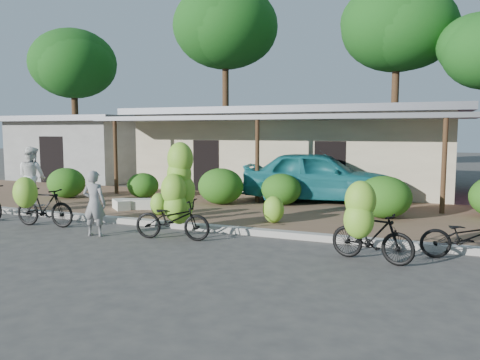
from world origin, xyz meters
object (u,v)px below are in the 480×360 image
object	(u,v)px
tree_back_left	(72,62)
tree_center_right	(394,25)
bike_left	(40,204)
teal_van	(318,176)
vendor	(94,203)
bike_right	(368,228)
sack_near	(138,204)
tree_far_center	(223,26)
bike_far_right	(467,237)
sack_far	(121,204)
bike_center	(176,200)
bystander	(32,177)

from	to	relation	value
tree_back_left	tree_center_right	bearing A→B (deg)	11.63
bike_left	teal_van	bearing A→B (deg)	-47.89
bike_left	vendor	bearing A→B (deg)	-102.87
teal_van	tree_center_right	bearing A→B (deg)	-17.06
tree_back_left	bike_left	xyz separation A→B (m)	(9.79, -12.38, -5.67)
tree_back_left	bike_left	world-z (taller)	tree_back_left
bike_left	bike_right	distance (m)	8.12
tree_center_right	bike_right	bearing A→B (deg)	-86.79
bike_left	tree_back_left	bearing A→B (deg)	32.77
sack_near	vendor	world-z (taller)	vendor
tree_far_center	teal_van	distance (m)	13.88
vendor	bike_far_right	bearing A→B (deg)	178.34
bike_left	bike_far_right	xyz separation A→B (m)	(9.85, 0.77, -0.17)
bike_right	teal_van	bearing A→B (deg)	35.24
sack_far	bike_right	bearing A→B (deg)	-20.10
sack_far	tree_far_center	bearing A→B (deg)	100.50
tree_far_center	bike_left	size ratio (longest dim) A/B	6.03
bike_center	sack_far	xyz separation A→B (m)	(-3.13, 2.15, -0.60)
bike_center	sack_near	distance (m)	3.62
tree_far_center	tree_center_right	xyz separation A→B (m)	(9.00, 0.50, -0.63)
sack_near	teal_van	world-z (taller)	teal_van
tree_far_center	bystander	world-z (taller)	tree_far_center
tree_center_right	bike_left	bearing A→B (deg)	-114.43
tree_back_left	tree_far_center	size ratio (longest dim) A/B	0.78
vendor	sack_far	bearing A→B (deg)	-73.75
bike_left	bystander	world-z (taller)	bystander
tree_center_right	bike_left	size ratio (longest dim) A/B	5.59
bike_right	sack_near	size ratio (longest dim) A/B	1.98
tree_far_center	bystander	size ratio (longest dim) A/B	5.64
vendor	bystander	xyz separation A→B (m)	(-4.16, 2.18, 0.28)
teal_van	sack_near	bearing A→B (deg)	118.71
bike_far_right	sack_near	distance (m)	9.02
tree_far_center	bike_right	xyz separation A→B (m)	(9.90, -15.60, -7.59)
tree_back_left	sack_far	xyz separation A→B (m)	(10.38, -9.84, -6.03)
bike_left	teal_van	size ratio (longest dim) A/B	0.35
bike_center	bystander	world-z (taller)	bike_center
vendor	bike_left	bearing A→B (deg)	-16.25
teal_van	vendor	bearing A→B (deg)	141.46
bike_far_right	sack_far	xyz separation A→B (m)	(-9.25, 1.77, -0.19)
sack_far	teal_van	distance (m)	6.38
bike_center	tree_back_left	bearing A→B (deg)	39.67
bike_right	bike_far_right	xyz separation A→B (m)	(1.73, 0.98, -0.23)
bike_right	sack_far	size ratio (longest dim) A/B	2.24
bike_far_right	bike_center	bearing A→B (deg)	86.12
tree_far_center	sack_near	bearing A→B (deg)	-77.32
sack_near	bystander	size ratio (longest dim) A/B	0.46
bike_right	vendor	distance (m)	6.22
bike_left	sack_near	distance (m)	2.98
tree_far_center	teal_van	size ratio (longest dim) A/B	2.11
tree_back_left	bike_right	xyz separation A→B (m)	(17.90, -12.60, -5.61)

